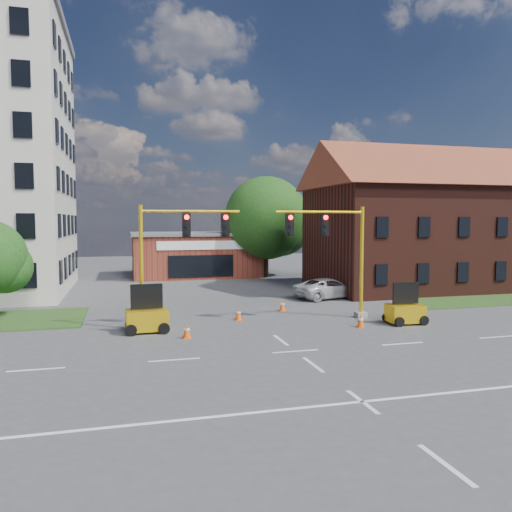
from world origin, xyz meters
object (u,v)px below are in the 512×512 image
trailer_west (147,318)px  pickup_white (329,288)px  trailer_east (405,311)px  signal_mast_east (335,248)px  signal_mast_west (175,251)px

trailer_west → pickup_white: trailer_west is taller
pickup_white → trailer_east: bearing=168.2°
signal_mast_east → pickup_white: bearing=69.0°
trailer_west → trailer_east: trailer_west is taller
trailer_east → pickup_white: trailer_east is taller
trailer_east → pickup_white: (-0.42, 9.16, 0.05)m
signal_mast_west → trailer_east: size_ratio=2.97×
trailer_west → trailer_east: size_ratio=1.08×
pickup_white → signal_mast_west: bearing=107.1°
signal_mast_west → pickup_white: (11.39, 6.98, -3.22)m
signal_mast_west → pickup_white: size_ratio=1.23×
trailer_east → signal_mast_west: bearing=173.3°
signal_mast_east → trailer_east: (3.10, -2.18, -3.27)m
trailer_west → signal_mast_east: bearing=1.5°
signal_mast_west → signal_mast_east: same height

